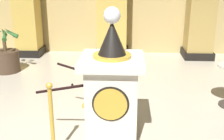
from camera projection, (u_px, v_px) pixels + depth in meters
pedestal_clock at (112, 90)px, 3.92m from camera, size 0.84×0.84×1.84m
stanchion_near at (88, 88)px, 4.99m from camera, size 0.24×0.24×1.02m
stanchion_far at (53, 132)px, 3.60m from camera, size 0.24×0.24×1.02m
velvet_rope at (72, 79)px, 4.15m from camera, size 0.88×0.90×0.22m
potted_palm_left at (6, 58)px, 6.80m from camera, size 0.72×0.66×1.08m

